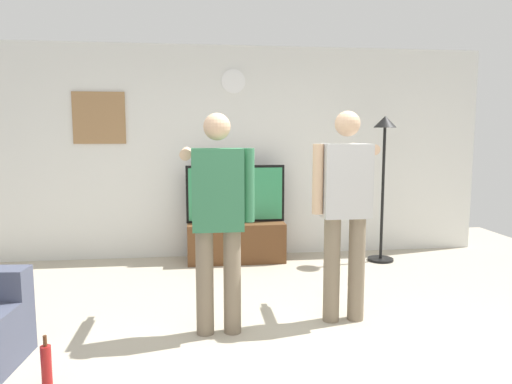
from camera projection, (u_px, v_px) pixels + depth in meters
name	position (u px, v px, depth m)	size (l,w,h in m)	color
ground_plane	(281.00, 356.00, 3.42)	(8.40, 8.40, 0.00)	#B2A893
back_wall	(242.00, 153.00, 6.15)	(6.40, 0.10, 2.70)	silver
tv_stand	(236.00, 242.00, 5.93)	(1.21, 0.48, 0.49)	brown
television	(236.00, 194.00, 5.90)	(1.23, 0.07, 0.71)	black
wall_clock	(233.00, 81.00, 5.97)	(0.30, 0.30, 0.03)	white
framed_picture	(99.00, 118.00, 5.83)	(0.63, 0.04, 0.64)	#997047
floor_lamp	(384.00, 158.00, 5.81)	(0.32, 0.32, 1.81)	black
person_standing_nearer_lamp	(218.00, 211.00, 3.71)	(0.58, 0.78, 1.76)	#7A6B56
person_standing_nearer_couch	(345.00, 204.00, 3.97)	(0.58, 0.78, 1.79)	#7A6B56
beverage_bottle	(46.00, 365.00, 3.00)	(0.07, 0.07, 0.34)	maroon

